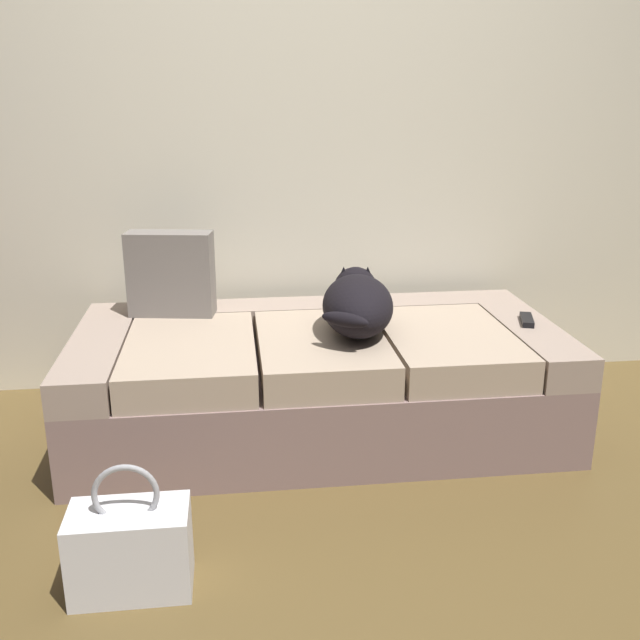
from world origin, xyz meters
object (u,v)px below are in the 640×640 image
couch (318,379)px  dog_dark (357,302)px  handbag (131,548)px  tv_remote (527,320)px  throw_pillow (171,274)px

couch → dog_dark: bearing=-11.0°
dog_dark → handbag: size_ratio=1.67×
tv_remote → couch: bearing=-164.8°
dog_dark → tv_remote: (0.68, -0.00, -0.10)m
throw_pillow → handbag: 1.26m
handbag → throw_pillow: bearing=87.4°
tv_remote → throw_pillow: (-1.39, 0.29, 0.16)m
tv_remote → throw_pillow: 1.43m
dog_dark → couch: bearing=169.0°
handbag → tv_remote: bearing=31.4°
dog_dark → tv_remote: dog_dark is taller
tv_remote → throw_pillow: size_ratio=0.44×
couch → throw_pillow: throw_pillow is taller
throw_pillow → handbag: (-0.05, -1.17, -0.47)m
dog_dark → handbag: (-0.77, -0.89, -0.40)m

